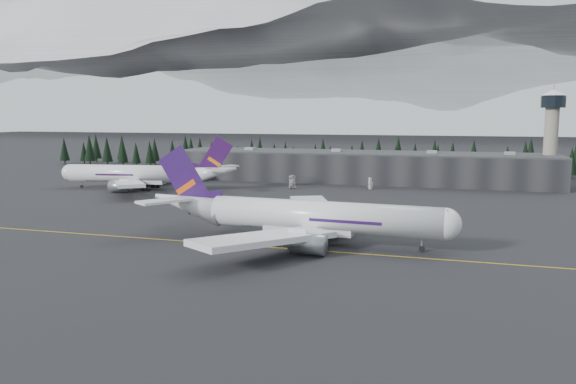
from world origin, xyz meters
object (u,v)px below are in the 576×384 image
(gse_vehicle_a, at_px, (292,187))
(control_tower, at_px, (551,127))
(gse_vehicle_b, at_px, (371,187))
(jet_main, at_px, (296,215))
(jet_parked, at_px, (147,174))
(terminal, at_px, (359,167))

(gse_vehicle_a, bearing_deg, control_tower, -10.57)
(gse_vehicle_b, bearing_deg, jet_main, -36.67)
(jet_parked, xyz_separation_m, gse_vehicle_a, (52.75, 17.56, -5.06))
(jet_parked, height_order, gse_vehicle_a, jet_parked)
(terminal, bearing_deg, gse_vehicle_a, -121.61)
(terminal, height_order, jet_main, jet_main)
(terminal, relative_size, gse_vehicle_a, 29.53)
(jet_parked, distance_m, gse_vehicle_a, 55.83)
(control_tower, height_order, gse_vehicle_a, control_tower)
(control_tower, height_order, jet_main, control_tower)
(jet_main, height_order, jet_parked, jet_main)
(terminal, height_order, gse_vehicle_a, terminal)
(gse_vehicle_b, bearing_deg, jet_parked, -108.57)
(control_tower, xyz_separation_m, jet_main, (-68.49, -123.19, -17.43))
(jet_parked, bearing_deg, gse_vehicle_b, -171.83)
(terminal, xyz_separation_m, gse_vehicle_a, (-20.28, -32.95, -5.55))
(terminal, xyz_separation_m, gse_vehicle_b, (8.98, -26.08, -5.51))
(jet_main, relative_size, jet_parked, 1.03)
(gse_vehicle_a, bearing_deg, jet_main, -104.17)
(terminal, distance_m, jet_parked, 88.80)
(terminal, bearing_deg, jet_main, -86.90)
(gse_vehicle_a, relative_size, gse_vehicle_b, 1.17)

